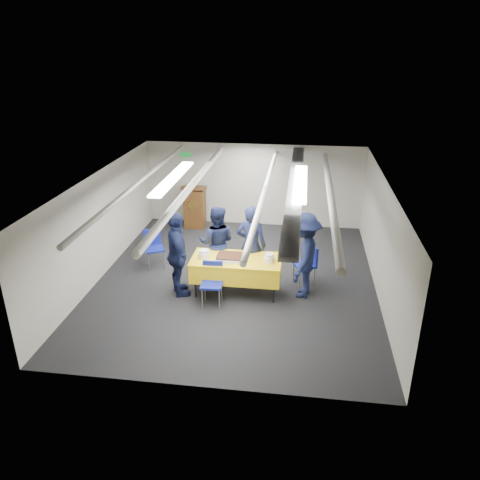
{
  "coord_description": "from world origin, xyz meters",
  "views": [
    {
      "loc": [
        1.32,
        -9.04,
        4.86
      ],
      "look_at": [
        0.12,
        -0.2,
        1.05
      ],
      "focal_mm": 35.0,
      "sensor_mm": 36.0,
      "label": 1
    }
  ],
  "objects_px": {
    "chair_right": "(308,261)",
    "sheet_cake": "(230,257)",
    "sailor_c": "(178,255)",
    "serving_table": "(236,268)",
    "sailor_a": "(251,245)",
    "sailor_d": "(304,256)",
    "podium": "(195,206)",
    "sailor_b": "(217,243)",
    "chair_left": "(153,244)",
    "chair_near": "(212,279)"
  },
  "relations": [
    {
      "from": "chair_right",
      "to": "sheet_cake",
      "type": "bearing_deg",
      "value": -157.89
    },
    {
      "from": "sailor_c",
      "to": "chair_right",
      "type": "bearing_deg",
      "value": -97.21
    },
    {
      "from": "serving_table",
      "to": "sailor_a",
      "type": "xyz_separation_m",
      "value": [
        0.25,
        0.46,
        0.32
      ]
    },
    {
      "from": "chair_right",
      "to": "sailor_d",
      "type": "bearing_deg",
      "value": -101.75
    },
    {
      "from": "serving_table",
      "to": "sheet_cake",
      "type": "distance_m",
      "value": 0.29
    },
    {
      "from": "sailor_c",
      "to": "sailor_d",
      "type": "relative_size",
      "value": 1.0
    },
    {
      "from": "sailor_d",
      "to": "chair_right",
      "type": "bearing_deg",
      "value": 178.69
    },
    {
      "from": "sheet_cake",
      "to": "sailor_a",
      "type": "xyz_separation_m",
      "value": [
        0.37,
        0.5,
        0.07
      ]
    },
    {
      "from": "podium",
      "to": "sailor_a",
      "type": "height_order",
      "value": "sailor_a"
    },
    {
      "from": "sheet_cake",
      "to": "sailor_b",
      "type": "distance_m",
      "value": 0.78
    },
    {
      "from": "podium",
      "to": "sailor_a",
      "type": "xyz_separation_m",
      "value": [
        1.93,
        -3.11,
        0.27
      ]
    },
    {
      "from": "sailor_a",
      "to": "podium",
      "type": "bearing_deg",
      "value": -52.34
    },
    {
      "from": "chair_right",
      "to": "sailor_c",
      "type": "bearing_deg",
      "value": -162.3
    },
    {
      "from": "serving_table",
      "to": "sailor_c",
      "type": "xyz_separation_m",
      "value": [
        -1.16,
        -0.24,
        0.33
      ]
    },
    {
      "from": "sheet_cake",
      "to": "chair_right",
      "type": "bearing_deg",
      "value": 22.11
    },
    {
      "from": "chair_left",
      "to": "sailor_d",
      "type": "xyz_separation_m",
      "value": [
        3.45,
        -0.94,
        0.36
      ]
    },
    {
      "from": "sailor_d",
      "to": "chair_left",
      "type": "bearing_deg",
      "value": -94.78
    },
    {
      "from": "podium",
      "to": "sailor_a",
      "type": "relative_size",
      "value": 0.71
    },
    {
      "from": "chair_near",
      "to": "sailor_b",
      "type": "bearing_deg",
      "value": 95.63
    },
    {
      "from": "serving_table",
      "to": "sailor_d",
      "type": "bearing_deg",
      "value": 3.23
    },
    {
      "from": "serving_table",
      "to": "sailor_d",
      "type": "relative_size",
      "value": 1.03
    },
    {
      "from": "chair_near",
      "to": "sailor_d",
      "type": "distance_m",
      "value": 1.89
    },
    {
      "from": "chair_near",
      "to": "sailor_d",
      "type": "xyz_separation_m",
      "value": [
        1.77,
        0.56,
        0.36
      ]
    },
    {
      "from": "serving_table",
      "to": "chair_left",
      "type": "bearing_deg",
      "value": 154.09
    },
    {
      "from": "serving_table",
      "to": "chair_right",
      "type": "bearing_deg",
      "value": 22.31
    },
    {
      "from": "serving_table",
      "to": "sailor_c",
      "type": "distance_m",
      "value": 1.23
    },
    {
      "from": "sailor_a",
      "to": "sailor_b",
      "type": "bearing_deg",
      "value": -6.0
    },
    {
      "from": "sheet_cake",
      "to": "podium",
      "type": "relative_size",
      "value": 0.45
    },
    {
      "from": "sheet_cake",
      "to": "podium",
      "type": "distance_m",
      "value": 3.94
    },
    {
      "from": "chair_near",
      "to": "chair_left",
      "type": "distance_m",
      "value": 2.24
    },
    {
      "from": "chair_near",
      "to": "podium",
      "type": "bearing_deg",
      "value": 107.46
    },
    {
      "from": "chair_right",
      "to": "sailor_b",
      "type": "bearing_deg",
      "value": 179.46
    },
    {
      "from": "sailor_c",
      "to": "sailor_d",
      "type": "height_order",
      "value": "sailor_d"
    },
    {
      "from": "chair_right",
      "to": "sailor_b",
      "type": "relative_size",
      "value": 0.53
    },
    {
      "from": "chair_right",
      "to": "chair_left",
      "type": "bearing_deg",
      "value": 173.39
    },
    {
      "from": "chair_left",
      "to": "sailor_a",
      "type": "xyz_separation_m",
      "value": [
        2.34,
        -0.55,
        0.35
      ]
    },
    {
      "from": "chair_near",
      "to": "chair_right",
      "type": "xyz_separation_m",
      "value": [
        1.88,
        1.08,
        0.0
      ]
    },
    {
      "from": "sailor_d",
      "to": "chair_near",
      "type": "bearing_deg",
      "value": -62.11
    },
    {
      "from": "sheet_cake",
      "to": "chair_left",
      "type": "bearing_deg",
      "value": 151.77
    },
    {
      "from": "chair_left",
      "to": "sailor_b",
      "type": "distance_m",
      "value": 1.64
    },
    {
      "from": "serving_table",
      "to": "sailor_a",
      "type": "relative_size",
      "value": 1.04
    },
    {
      "from": "chair_right",
      "to": "sailor_a",
      "type": "relative_size",
      "value": 0.49
    },
    {
      "from": "chair_near",
      "to": "sailor_a",
      "type": "bearing_deg",
      "value": 54.88
    },
    {
      "from": "sheet_cake",
      "to": "sailor_c",
      "type": "distance_m",
      "value": 1.06
    },
    {
      "from": "podium",
      "to": "sailor_b",
      "type": "xyz_separation_m",
      "value": [
        1.16,
        -2.95,
        0.21
      ]
    },
    {
      "from": "chair_left",
      "to": "sailor_b",
      "type": "height_order",
      "value": "sailor_b"
    },
    {
      "from": "sailor_b",
      "to": "sailor_d",
      "type": "distance_m",
      "value": 1.96
    },
    {
      "from": "serving_table",
      "to": "chair_near",
      "type": "height_order",
      "value": "chair_near"
    },
    {
      "from": "serving_table",
      "to": "podium",
      "type": "relative_size",
      "value": 1.47
    },
    {
      "from": "chair_left",
      "to": "sailor_d",
      "type": "relative_size",
      "value": 0.49
    }
  ]
}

